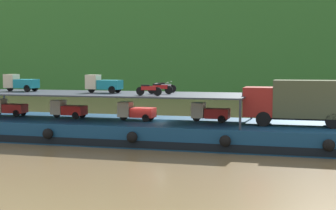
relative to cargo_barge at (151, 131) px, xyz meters
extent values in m
plane|color=brown|center=(0.00, 0.03, -0.75)|extent=(400.00, 400.00, 0.00)
cube|color=#33702D|center=(0.00, 73.80, 14.76)|extent=(130.90, 33.90, 31.02)
cube|color=navy|center=(0.00, 0.03, 0.00)|extent=(31.05, 7.75, 1.50)
cube|color=black|center=(0.00, -3.86, -0.40)|extent=(30.43, 0.06, 0.50)
sphere|color=black|center=(-6.21, -4.06, 0.10)|extent=(0.74, 0.74, 0.74)
sphere|color=black|center=(0.00, -4.06, 0.10)|extent=(0.74, 0.74, 0.74)
sphere|color=black|center=(6.21, -4.06, 0.10)|extent=(0.74, 0.74, 0.74)
sphere|color=black|center=(12.42, -4.06, 0.10)|extent=(0.74, 0.74, 0.74)
cube|color=maroon|center=(7.93, -0.19, 2.35)|extent=(2.00, 2.19, 2.00)
cube|color=#192833|center=(6.90, -0.19, 2.70)|extent=(0.06, 1.84, 0.60)
cube|color=#474C33|center=(11.33, -0.18, 2.60)|extent=(4.80, 2.31, 2.50)
cube|color=black|center=(11.33, -0.18, 1.30)|extent=(6.80, 1.39, 0.20)
cylinder|color=black|center=(8.32, 0.82, 1.25)|extent=(1.00, 0.28, 1.00)
cylinder|color=black|center=(8.33, -1.20, 1.25)|extent=(1.00, 0.28, 1.00)
cylinder|color=black|center=(12.76, 0.83, 1.25)|extent=(1.00, 0.28, 1.00)
cylinder|color=black|center=(12.77, -1.19, 1.25)|extent=(1.00, 0.28, 1.00)
cylinder|color=#2D333D|center=(7.05, 3.43, 1.75)|extent=(0.16, 0.16, 2.00)
cylinder|color=#2D333D|center=(7.05, -3.36, 1.75)|extent=(0.16, 0.16, 2.00)
cylinder|color=#2D333D|center=(-14.65, 3.43, 1.75)|extent=(0.16, 0.16, 2.00)
cube|color=#2D333D|center=(-3.80, 0.03, 2.70)|extent=(21.85, 6.95, 0.10)
cube|color=red|center=(-11.54, 0.28, 1.38)|extent=(1.77, 1.30, 0.70)
cylinder|color=black|center=(-11.17, 0.84, 1.03)|extent=(0.57, 0.17, 0.56)
cylinder|color=black|center=(-11.11, -0.22, 1.03)|extent=(0.57, 0.17, 0.56)
cube|color=red|center=(-6.18, 0.03, 1.38)|extent=(1.75, 1.28, 0.70)
cube|color=beige|center=(-7.58, 0.09, 1.58)|extent=(0.95, 1.04, 1.10)
cube|color=#19232D|center=(-8.05, 0.12, 1.69)|extent=(0.08, 0.85, 0.38)
cylinder|color=black|center=(-7.73, 0.10, 1.03)|extent=(0.57, 0.17, 0.56)
cylinder|color=black|center=(-5.76, 0.54, 1.03)|extent=(0.57, 0.17, 0.56)
cylinder|color=black|center=(-5.81, -0.52, 1.03)|extent=(0.57, 0.17, 0.56)
cube|color=red|center=(-0.49, -0.26, 1.38)|extent=(1.73, 1.24, 0.70)
cube|color=beige|center=(-1.89, -0.23, 1.58)|extent=(0.92, 1.02, 1.10)
cube|color=#19232D|center=(-2.36, -0.22, 1.69)|extent=(0.06, 0.85, 0.38)
cylinder|color=black|center=(-2.04, -0.22, 1.03)|extent=(0.56, 0.15, 0.56)
cylinder|color=black|center=(-0.07, 0.26, 1.03)|extent=(0.56, 0.15, 0.56)
cylinder|color=black|center=(-0.10, -0.80, 1.03)|extent=(0.56, 0.15, 0.56)
cube|color=red|center=(4.92, 0.49, 1.38)|extent=(1.71, 1.21, 0.70)
cube|color=beige|center=(3.52, 0.50, 1.58)|extent=(0.91, 1.01, 1.10)
cube|color=#19232D|center=(3.05, 0.50, 1.69)|extent=(0.05, 0.85, 0.38)
cylinder|color=black|center=(3.37, 0.50, 1.03)|extent=(0.56, 0.14, 0.56)
cylinder|color=black|center=(5.32, 1.01, 1.03)|extent=(0.56, 0.14, 0.56)
cylinder|color=black|center=(5.31, -0.05, 1.03)|extent=(0.56, 0.14, 0.56)
cube|color=teal|center=(-10.54, 0.43, 3.38)|extent=(1.74, 1.26, 0.70)
cube|color=beige|center=(-11.94, 0.48, 3.58)|extent=(0.94, 1.03, 1.10)
cube|color=#19232D|center=(-12.41, 0.50, 3.69)|extent=(0.07, 0.85, 0.38)
cylinder|color=black|center=(-12.09, 0.49, 3.03)|extent=(0.56, 0.16, 0.56)
cylinder|color=black|center=(-10.12, 0.95, 3.03)|extent=(0.56, 0.16, 0.56)
cylinder|color=black|center=(-10.16, -0.11, 3.03)|extent=(0.56, 0.16, 0.56)
cube|color=teal|center=(-3.30, 0.25, 3.38)|extent=(1.74, 1.25, 0.70)
cube|color=beige|center=(-4.69, 0.30, 3.58)|extent=(0.93, 1.03, 1.10)
cube|color=#19232D|center=(-5.16, 0.31, 3.69)|extent=(0.07, 0.85, 0.38)
cylinder|color=black|center=(-4.84, 0.30, 3.03)|extent=(0.56, 0.16, 0.56)
cylinder|color=black|center=(-2.88, 0.77, 3.03)|extent=(0.56, 0.16, 0.56)
cylinder|color=black|center=(-2.91, -0.29, 3.03)|extent=(0.56, 0.16, 0.56)
cylinder|color=black|center=(1.19, -2.11, 3.05)|extent=(0.61, 0.15, 0.60)
cylinder|color=black|center=(-0.11, -2.00, 3.05)|extent=(0.61, 0.15, 0.60)
cube|color=#B21919|center=(0.54, -2.05, 3.27)|extent=(1.11, 0.29, 0.28)
cube|color=black|center=(0.29, -2.03, 3.45)|extent=(0.62, 0.25, 0.12)
cylinder|color=#B2B2B7|center=(1.09, -2.10, 3.60)|extent=(0.09, 0.55, 0.04)
cylinder|color=black|center=(1.40, 0.03, 3.05)|extent=(0.60, 0.10, 0.60)
cylinder|color=black|center=(0.10, 0.03, 3.05)|extent=(0.60, 0.10, 0.60)
cube|color=#B21919|center=(0.75, 0.03, 3.27)|extent=(1.10, 0.20, 0.28)
cube|color=black|center=(0.50, 0.03, 3.45)|extent=(0.60, 0.20, 0.12)
cylinder|color=#B2B2B7|center=(1.30, 0.03, 3.60)|extent=(0.04, 0.55, 0.04)
cylinder|color=black|center=(1.10, 2.19, 3.05)|extent=(0.61, 0.16, 0.60)
cylinder|color=black|center=(-0.19, 2.05, 3.05)|extent=(0.61, 0.16, 0.60)
cube|color=#B7B7BC|center=(0.45, 2.12, 3.27)|extent=(1.12, 0.32, 0.28)
cube|color=black|center=(0.20, 2.09, 3.45)|extent=(0.62, 0.26, 0.12)
cylinder|color=#B2B2B7|center=(1.00, 2.18, 3.60)|extent=(0.10, 0.55, 0.04)
camera|label=1|loc=(11.02, -34.79, 4.86)|focal=53.06mm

